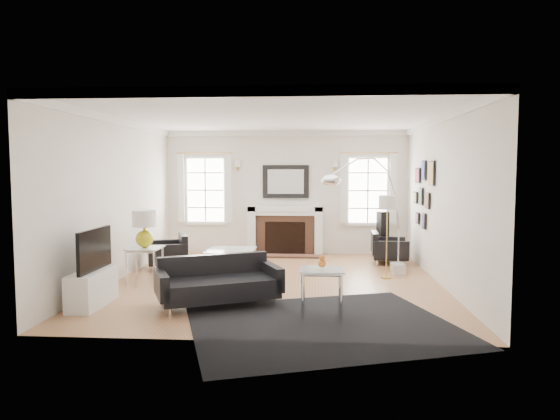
# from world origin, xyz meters

# --- Properties ---
(floor) EXTENTS (6.00, 6.00, 0.00)m
(floor) POSITION_xyz_m (0.00, 0.00, 0.00)
(floor) COLOR #9A6640
(floor) RESTS_ON ground
(back_wall) EXTENTS (5.50, 0.04, 2.80)m
(back_wall) POSITION_xyz_m (0.00, 3.00, 1.40)
(back_wall) COLOR silver
(back_wall) RESTS_ON floor
(front_wall) EXTENTS (5.50, 0.04, 2.80)m
(front_wall) POSITION_xyz_m (0.00, -3.00, 1.40)
(front_wall) COLOR silver
(front_wall) RESTS_ON floor
(left_wall) EXTENTS (0.04, 6.00, 2.80)m
(left_wall) POSITION_xyz_m (-2.75, 0.00, 1.40)
(left_wall) COLOR silver
(left_wall) RESTS_ON floor
(right_wall) EXTENTS (0.04, 6.00, 2.80)m
(right_wall) POSITION_xyz_m (2.75, 0.00, 1.40)
(right_wall) COLOR silver
(right_wall) RESTS_ON floor
(ceiling) EXTENTS (5.50, 6.00, 0.02)m
(ceiling) POSITION_xyz_m (0.00, 0.00, 2.80)
(ceiling) COLOR white
(ceiling) RESTS_ON back_wall
(crown_molding) EXTENTS (5.50, 6.00, 0.12)m
(crown_molding) POSITION_xyz_m (0.00, 0.00, 2.74)
(crown_molding) COLOR white
(crown_molding) RESTS_ON back_wall
(fireplace) EXTENTS (1.70, 0.69, 1.11)m
(fireplace) POSITION_xyz_m (0.00, 2.79, 0.54)
(fireplace) COLOR white
(fireplace) RESTS_ON floor
(mantel_mirror) EXTENTS (1.05, 0.07, 0.75)m
(mantel_mirror) POSITION_xyz_m (0.00, 2.95, 1.65)
(mantel_mirror) COLOR black
(mantel_mirror) RESTS_ON back_wall
(window_left) EXTENTS (1.24, 0.15, 1.62)m
(window_left) POSITION_xyz_m (-1.85, 2.95, 1.46)
(window_left) COLOR white
(window_left) RESTS_ON back_wall
(window_right) EXTENTS (1.24, 0.15, 1.62)m
(window_right) POSITION_xyz_m (1.85, 2.95, 1.46)
(window_right) COLOR white
(window_right) RESTS_ON back_wall
(gallery_wall) EXTENTS (0.04, 1.73, 1.29)m
(gallery_wall) POSITION_xyz_m (2.72, 1.30, 1.53)
(gallery_wall) COLOR black
(gallery_wall) RESTS_ON right_wall
(tv_unit) EXTENTS (0.35, 1.00, 1.09)m
(tv_unit) POSITION_xyz_m (-2.44, -1.70, 0.33)
(tv_unit) COLOR white
(tv_unit) RESTS_ON floor
(area_rug) EXTENTS (3.79, 3.45, 0.01)m
(area_rug) POSITION_xyz_m (0.75, -2.39, 0.01)
(area_rug) COLOR black
(area_rug) RESTS_ON floor
(sofa) EXTENTS (1.87, 1.40, 0.56)m
(sofa) POSITION_xyz_m (-0.71, -1.50, 0.30)
(sofa) COLOR black
(sofa) RESTS_ON floor
(armchair_left) EXTENTS (0.94, 1.00, 0.54)m
(armchair_left) POSITION_xyz_m (-2.15, 1.03, 0.30)
(armchair_left) COLOR black
(armchair_left) RESTS_ON floor
(armchair_right) EXTENTS (0.74, 0.82, 0.53)m
(armchair_right) POSITION_xyz_m (2.15, 1.87, 0.30)
(armchair_right) COLOR black
(armchair_right) RESTS_ON floor
(coffee_table) EXTENTS (0.89, 0.89, 0.40)m
(coffee_table) POSITION_xyz_m (-0.93, 0.96, 0.37)
(coffee_table) COLOR silver
(coffee_table) RESTS_ON floor
(side_table_left) EXTENTS (0.55, 0.55, 0.60)m
(side_table_left) POSITION_xyz_m (-2.20, -0.23, 0.49)
(side_table_left) COLOR silver
(side_table_left) RESTS_ON floor
(nesting_table) EXTENTS (0.57, 0.48, 0.62)m
(nesting_table) POSITION_xyz_m (0.75, -1.98, 0.50)
(nesting_table) COLOR silver
(nesting_table) RESTS_ON floor
(gourd_lamp) EXTENTS (0.39, 0.39, 0.63)m
(gourd_lamp) POSITION_xyz_m (-2.20, -0.23, 0.97)
(gourd_lamp) COLOR gold
(gourd_lamp) RESTS_ON side_table_left
(orange_vase) EXTENTS (0.10, 0.10, 0.17)m
(orange_vase) POSITION_xyz_m (0.75, -1.98, 0.72)
(orange_vase) COLOR orange
(orange_vase) RESTS_ON nesting_table
(arc_floor_lamp) EXTENTS (1.55, 1.44, 2.20)m
(arc_floor_lamp) POSITION_xyz_m (1.56, 0.30, 1.19)
(arc_floor_lamp) COLOR silver
(arc_floor_lamp) RESTS_ON floor
(stick_floor_lamp) EXTENTS (0.30, 0.30, 1.46)m
(stick_floor_lamp) POSITION_xyz_m (1.92, 0.42, 1.27)
(stick_floor_lamp) COLOR #C09342
(stick_floor_lamp) RESTS_ON floor
(speaker_tower) EXTENTS (0.27, 0.27, 1.02)m
(speaker_tower) POSITION_xyz_m (2.13, 2.45, 0.51)
(speaker_tower) COLOR black
(speaker_tower) RESTS_ON floor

